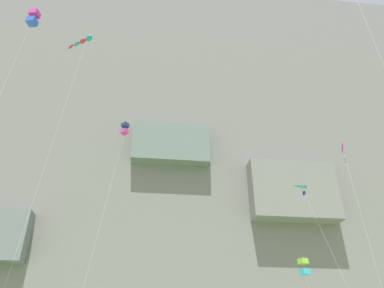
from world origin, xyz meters
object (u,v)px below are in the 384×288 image
object	(u,v)px
kite_box_low_center	(304,267)
kite_delta_upper_left	(308,193)
kite_box_low_left	(33,18)
kite_diamond_upper_right	(345,155)
kite_box_low_right	(125,130)
kite_windsock_mid_right	(83,42)

from	to	relation	value
kite_box_low_center	kite_delta_upper_left	size ratio (longest dim) A/B	0.62
kite_box_low_left	kite_diamond_upper_right	bearing A→B (deg)	5.04
kite_delta_upper_left	kite_box_low_left	xyz separation A→B (m)	(-30.18, -6.96, 15.25)
kite_box_low_right	kite_windsock_mid_right	size ratio (longest dim) A/B	0.74
kite_box_low_right	kite_delta_upper_left	size ratio (longest dim) A/B	1.40
kite_box_low_right	kite_diamond_upper_right	bearing A→B (deg)	-11.79
kite_box_low_center	kite_delta_upper_left	distance (m)	7.66
kite_delta_upper_left	kite_diamond_upper_right	bearing A→B (deg)	-56.70
kite_box_low_center	kite_box_low_left	world-z (taller)	kite_box_low_left
kite_delta_upper_left	kite_box_low_right	bearing A→B (deg)	177.93
kite_box_low_center	kite_diamond_upper_right	world-z (taller)	kite_diamond_upper_right
kite_diamond_upper_right	kite_box_low_left	bearing A→B (deg)	-174.96
kite_box_low_center	kite_box_low_left	distance (m)	37.70
kite_box_low_right	kite_delta_upper_left	distance (m)	21.52
kite_box_low_right	kite_windsock_mid_right	world-z (taller)	kite_windsock_mid_right
kite_box_low_center	kite_box_low_right	bearing A→B (deg)	-178.48
kite_box_low_right	kite_box_low_left	size ratio (longest dim) A/B	0.76
kite_box_low_right	kite_box_low_left	xyz separation A→B (m)	(-9.88, -7.69, 8.15)
kite_box_low_right	kite_box_low_center	bearing A→B (deg)	1.52
kite_box_low_right	kite_box_low_left	bearing A→B (deg)	-142.10
kite_box_low_center	kite_box_low_right	distance (m)	24.00
kite_box_low_left	kite_windsock_mid_right	distance (m)	5.84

